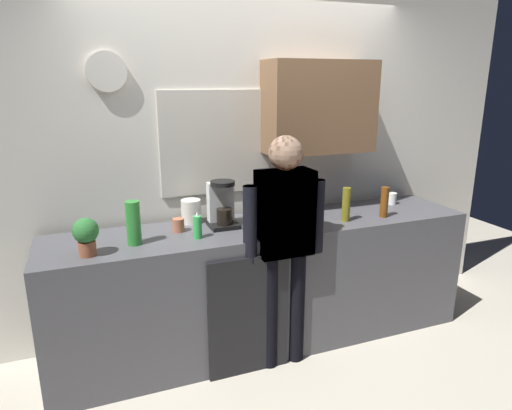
{
  "coord_description": "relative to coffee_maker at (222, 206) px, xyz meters",
  "views": [
    {
      "loc": [
        -1.19,
        -2.54,
        1.93
      ],
      "look_at": [
        -0.1,
        0.25,
        1.1
      ],
      "focal_mm": 31.71,
      "sensor_mm": 36.0,
      "label": 1
    }
  ],
  "objects": [
    {
      "name": "ground_plane",
      "position": [
        0.31,
        -0.38,
        -1.08
      ],
      "size": [
        8.0,
        8.0,
        0.0
      ],
      "primitive_type": "plane",
      "color": "beige"
    },
    {
      "name": "cup_terracotta_mug",
      "position": [
        -0.31,
        -0.01,
        -0.1
      ],
      "size": [
        0.08,
        0.08,
        0.09
      ],
      "primitive_type": "cylinder",
      "color": "#B26647",
      "rests_on": "kitchen_counter"
    },
    {
      "name": "dishwasher_panel",
      "position": [
        0.05,
        -0.42,
        -0.66
      ],
      "size": [
        0.56,
        0.02,
        0.84
      ],
      "primitive_type": "cube",
      "color": "black",
      "rests_on": "ground_plane"
    },
    {
      "name": "coffee_maker",
      "position": [
        0.0,
        0.0,
        0.0
      ],
      "size": [
        0.2,
        0.2,
        0.33
      ],
      "color": "black",
      "rests_on": "kitchen_counter"
    },
    {
      "name": "potted_plant",
      "position": [
        -0.9,
        -0.25,
        -0.01
      ],
      "size": [
        0.15,
        0.15,
        0.23
      ],
      "color": "#9E5638",
      "rests_on": "kitchen_counter"
    },
    {
      "name": "kitchen_counter",
      "position": [
        0.31,
        -0.08,
        -0.61
      ],
      "size": [
        3.08,
        0.64,
        0.93
      ],
      "primitive_type": "cube",
      "color": "#4C4C51",
      "rests_on": "ground_plane"
    },
    {
      "name": "bottle_olive_oil",
      "position": [
        0.87,
        -0.22,
        -0.02
      ],
      "size": [
        0.06,
        0.06,
        0.25
      ],
      "primitive_type": "cylinder",
      "color": "olive",
      "rests_on": "kitchen_counter"
    },
    {
      "name": "dish_soap",
      "position": [
        -0.22,
        -0.19,
        -0.07
      ],
      "size": [
        0.06,
        0.06,
        0.18
      ],
      "color": "green",
      "rests_on": "kitchen_counter"
    },
    {
      "name": "bottle_amber_beer",
      "position": [
        1.2,
        -0.24,
        -0.03
      ],
      "size": [
        0.06,
        0.06,
        0.23
      ],
      "primitive_type": "cylinder",
      "color": "brown",
      "rests_on": "kitchen_counter"
    },
    {
      "name": "cup_white_mug",
      "position": [
        1.48,
        0.04,
        -0.1
      ],
      "size": [
        0.08,
        0.08,
        0.1
      ],
      "primitive_type": "cylinder",
      "color": "white",
      "rests_on": "kitchen_counter"
    },
    {
      "name": "person_at_sink",
      "position": [
        0.31,
        -0.38,
        -0.13
      ],
      "size": [
        0.57,
        0.22,
        1.6
      ],
      "rotation": [
        0.0,
        0.0,
        0.17
      ],
      "color": "black",
      "rests_on": "ground_plane"
    },
    {
      "name": "person_guest",
      "position": [
        0.31,
        -0.38,
        -0.13
      ],
      "size": [
        0.57,
        0.22,
        1.6
      ],
      "rotation": [
        0.0,
        0.0,
        3.12
      ],
      "color": "black",
      "rests_on": "ground_plane"
    },
    {
      "name": "storage_canister",
      "position": [
        -0.19,
        0.15,
        -0.06
      ],
      "size": [
        0.14,
        0.14,
        0.17
      ],
      "primitive_type": "cylinder",
      "color": "silver",
      "rests_on": "kitchen_counter"
    },
    {
      "name": "back_wall_assembly",
      "position": [
        0.37,
        0.32,
        0.28
      ],
      "size": [
        4.68,
        0.42,
        2.6
      ],
      "color": "silver",
      "rests_on": "ground_plane"
    },
    {
      "name": "bottle_clear_soda",
      "position": [
        -0.62,
        -0.16,
        -0.01
      ],
      "size": [
        0.09,
        0.09,
        0.28
      ],
      "primitive_type": "cylinder",
      "color": "#2D8C33",
      "rests_on": "kitchen_counter"
    },
    {
      "name": "mixing_bowl",
      "position": [
        0.36,
        -0.21,
        -0.11
      ],
      "size": [
        0.22,
        0.22,
        0.08
      ],
      "primitive_type": "cylinder",
      "color": "orange",
      "rests_on": "kitchen_counter"
    }
  ]
}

